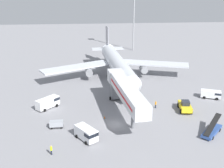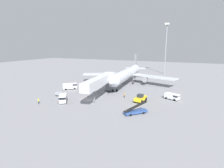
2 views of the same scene
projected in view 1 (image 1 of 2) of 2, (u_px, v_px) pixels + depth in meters
The scene contains 13 objects.
ground_plane at pixel (116, 124), 56.46m from camera, with size 300.00×300.00×0.00m, color gray.
airplane_at_gate at pixel (117, 63), 81.73m from camera, with size 43.79×45.58×12.81m.
jet_bridge at pixel (125, 90), 59.22m from camera, with size 5.84×23.28×7.25m.
pushback_tug at pixel (185, 106), 62.21m from camera, with size 3.21×5.46×2.41m.
belt_loader_truck at pixel (212, 130), 52.69m from camera, with size 5.62×5.82×3.05m.
service_van_far_center at pixel (48, 102), 63.60m from camera, with size 5.25×5.29×2.36m.
service_van_far_left at pixel (211, 94), 69.06m from camera, with size 5.09×3.68×1.93m.
service_van_mid_center at pixel (86, 133), 50.51m from camera, with size 4.40×5.08×2.35m.
baggage_cart_near_left at pixel (56, 124), 54.99m from camera, with size 2.62×1.37×1.39m.
ground_crew_worker_foreground at pixel (51, 150), 46.21m from camera, with size 0.47×0.47×1.75m.
ground_crew_worker_midground at pixel (156, 104), 63.58m from camera, with size 0.40×0.40×1.77m.
safety_cone_alpha at pixel (105, 117), 58.95m from camera, with size 0.32×0.32×0.50m.
apron_light_mast at pixel (134, 0), 112.53m from camera, with size 2.40×2.40×30.00m.
Camera 1 is at (-5.46, -50.21, 26.50)m, focal length 45.57 mm.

